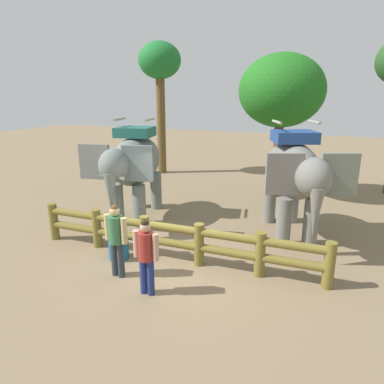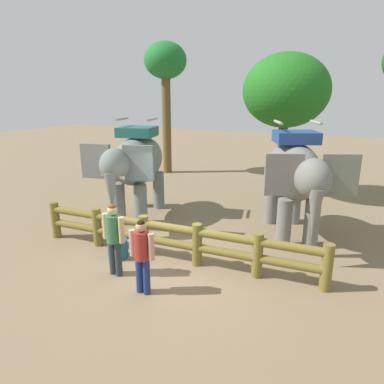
# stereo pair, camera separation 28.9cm
# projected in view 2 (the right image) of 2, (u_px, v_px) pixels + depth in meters

# --- Properties ---
(ground_plane) EXTENTS (60.00, 60.00, 0.00)m
(ground_plane) POSITION_uv_depth(u_px,v_px,m) (165.00, 264.00, 8.41)
(ground_plane) COLOR #816B4E
(log_fence) EXTENTS (7.52, 0.41, 1.05)m
(log_fence) POSITION_uv_depth(u_px,v_px,m) (170.00, 237.00, 8.50)
(log_fence) COLOR olive
(log_fence) RESTS_ON ground
(elephant_near_left) EXTENTS (2.33, 3.88, 3.26)m
(elephant_near_left) POSITION_uv_depth(u_px,v_px,m) (136.00, 164.00, 11.09)
(elephant_near_left) COLOR slate
(elephant_near_left) RESTS_ON ground
(elephant_center) EXTENTS (2.84, 3.91, 3.29)m
(elephant_center) POSITION_uv_depth(u_px,v_px,m) (295.00, 175.00, 9.52)
(elephant_center) COLOR slate
(elephant_center) RESTS_ON ground
(tourist_woman_in_black) EXTENTS (0.57, 0.32, 1.62)m
(tourist_woman_in_black) POSITION_uv_depth(u_px,v_px,m) (142.00, 252.00, 6.96)
(tourist_woman_in_black) COLOR navy
(tourist_woman_in_black) RESTS_ON ground
(tourist_man_in_blue) EXTENTS (0.60, 0.36, 1.70)m
(tourist_man_in_blue) POSITION_uv_depth(u_px,v_px,m) (114.00, 235.00, 7.67)
(tourist_man_in_blue) COLOR #2B353A
(tourist_man_in_blue) RESTS_ON ground
(tree_far_left) EXTENTS (3.20, 3.20, 5.47)m
(tree_far_left) POSITION_uv_depth(u_px,v_px,m) (286.00, 92.00, 12.81)
(tree_far_left) COLOR brown
(tree_far_left) RESTS_ON ground
(tree_far_right) EXTENTS (2.07, 2.07, 6.43)m
(tree_far_right) POSITION_uv_depth(u_px,v_px,m) (166.00, 68.00, 16.80)
(tree_far_right) COLOR brown
(tree_far_right) RESTS_ON ground
(feed_bucket) EXTENTS (0.50, 0.50, 0.47)m
(feed_bucket) POSITION_uv_depth(u_px,v_px,m) (118.00, 249.00, 8.71)
(feed_bucket) COLOR #19598C
(feed_bucket) RESTS_ON ground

